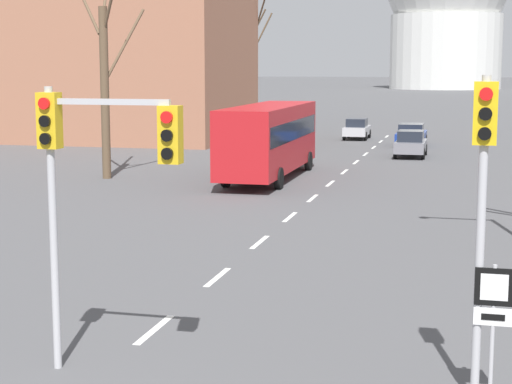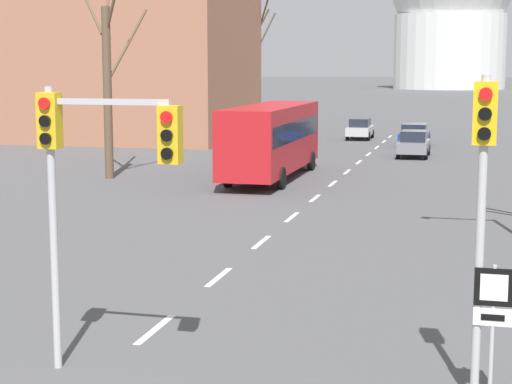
{
  "view_description": "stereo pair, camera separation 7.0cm",
  "coord_description": "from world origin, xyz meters",
  "px_view_note": "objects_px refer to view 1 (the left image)",
  "views": [
    {
      "loc": [
        6.1,
        -9.1,
        5.33
      ],
      "look_at": [
        2.49,
        5.3,
        3.13
      ],
      "focal_mm": 60.0,
      "sensor_mm": 36.0,
      "label": 1
    },
    {
      "loc": [
        6.17,
        -9.09,
        5.33
      ],
      "look_at": [
        2.49,
        5.3,
        3.13
      ],
      "focal_mm": 60.0,
      "sensor_mm": 36.0,
      "label": 2
    }
  ],
  "objects_px": {
    "route_sign_post": "(493,311)",
    "city_bus": "(269,136)",
    "sedan_near_left": "(411,134)",
    "sedan_mid_centre": "(411,144)",
    "traffic_signal_near_right": "(483,178)",
    "traffic_signal_centre_tall": "(92,157)",
    "sedan_near_right": "(357,129)"
  },
  "relations": [
    {
      "from": "route_sign_post",
      "to": "city_bus",
      "type": "bearing_deg",
      "value": 110.5
    },
    {
      "from": "sedan_near_left",
      "to": "sedan_mid_centre",
      "type": "height_order",
      "value": "sedan_mid_centre"
    },
    {
      "from": "route_sign_post",
      "to": "sedan_mid_centre",
      "type": "relative_size",
      "value": 0.58
    },
    {
      "from": "route_sign_post",
      "to": "sedan_near_left",
      "type": "height_order",
      "value": "route_sign_post"
    },
    {
      "from": "traffic_signal_near_right",
      "to": "sedan_mid_centre",
      "type": "bearing_deg",
      "value": 95.45
    },
    {
      "from": "route_sign_post",
      "to": "sedan_mid_centre",
      "type": "height_order",
      "value": "route_sign_post"
    },
    {
      "from": "traffic_signal_near_right",
      "to": "traffic_signal_centre_tall",
      "type": "distance_m",
      "value": 6.44
    },
    {
      "from": "sedan_near_left",
      "to": "sedan_near_right",
      "type": "height_order",
      "value": "sedan_near_right"
    },
    {
      "from": "route_sign_post",
      "to": "sedan_near_right",
      "type": "distance_m",
      "value": 49.67
    },
    {
      "from": "sedan_near_left",
      "to": "traffic_signal_near_right",
      "type": "bearing_deg",
      "value": -84.85
    },
    {
      "from": "traffic_signal_near_right",
      "to": "city_bus",
      "type": "distance_m",
      "value": 27.44
    },
    {
      "from": "sedan_near_right",
      "to": "sedan_mid_centre",
      "type": "xyz_separation_m",
      "value": [
        4.66,
        -11.57,
        0.02
      ]
    },
    {
      "from": "sedan_near_left",
      "to": "city_bus",
      "type": "bearing_deg",
      "value": -106.04
    },
    {
      "from": "sedan_mid_centre",
      "to": "city_bus",
      "type": "bearing_deg",
      "value": -116.83
    },
    {
      "from": "traffic_signal_centre_tall",
      "to": "route_sign_post",
      "type": "xyz_separation_m",
      "value": [
        6.67,
        0.12,
        -2.25
      ]
    },
    {
      "from": "sedan_near_right",
      "to": "city_bus",
      "type": "xyz_separation_m",
      "value": [
        -1.19,
        -23.14,
        1.28
      ]
    },
    {
      "from": "route_sign_post",
      "to": "sedan_near_left",
      "type": "xyz_separation_m",
      "value": [
        -4.25,
        44.56,
        -0.77
      ]
    },
    {
      "from": "sedan_mid_centre",
      "to": "traffic_signal_near_right",
      "type": "bearing_deg",
      "value": -84.55
    },
    {
      "from": "traffic_signal_near_right",
      "to": "route_sign_post",
      "type": "distance_m",
      "value": 2.09
    },
    {
      "from": "sedan_near_right",
      "to": "city_bus",
      "type": "bearing_deg",
      "value": -92.94
    },
    {
      "from": "traffic_signal_near_right",
      "to": "city_bus",
      "type": "xyz_separation_m",
      "value": [
        -9.41,
        25.73,
        -1.57
      ]
    },
    {
      "from": "traffic_signal_near_right",
      "to": "sedan_mid_centre",
      "type": "relative_size",
      "value": 1.33
    },
    {
      "from": "traffic_signal_near_right",
      "to": "sedan_near_right",
      "type": "distance_m",
      "value": 49.64
    },
    {
      "from": "city_bus",
      "to": "sedan_near_right",
      "type": "bearing_deg",
      "value": 87.06
    },
    {
      "from": "sedan_mid_centre",
      "to": "sedan_near_right",
      "type": "bearing_deg",
      "value": 111.95
    },
    {
      "from": "sedan_mid_centre",
      "to": "city_bus",
      "type": "relative_size",
      "value": 0.36
    },
    {
      "from": "sedan_near_right",
      "to": "city_bus",
      "type": "distance_m",
      "value": 23.21
    },
    {
      "from": "route_sign_post",
      "to": "sedan_near_right",
      "type": "relative_size",
      "value": 0.59
    },
    {
      "from": "traffic_signal_centre_tall",
      "to": "route_sign_post",
      "type": "relative_size",
      "value": 2.19
    },
    {
      "from": "sedan_near_right",
      "to": "traffic_signal_centre_tall",
      "type": "bearing_deg",
      "value": -87.91
    },
    {
      "from": "traffic_signal_centre_tall",
      "to": "sedan_near_left",
      "type": "xyz_separation_m",
      "value": [
        2.42,
        44.68,
        -3.02
      ]
    },
    {
      "from": "route_sign_post",
      "to": "traffic_signal_centre_tall",
      "type": "bearing_deg",
      "value": -178.99
    }
  ]
}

